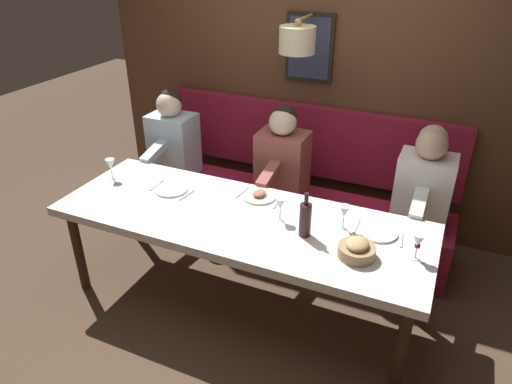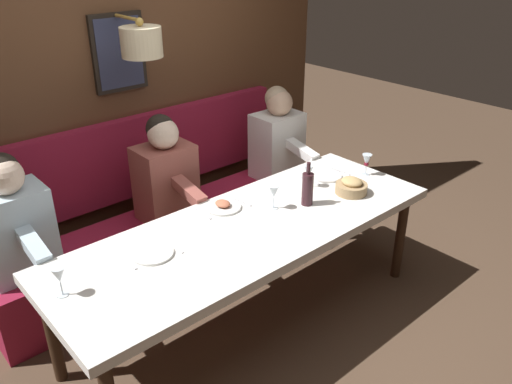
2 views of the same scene
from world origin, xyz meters
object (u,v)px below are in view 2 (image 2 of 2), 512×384
diner_near (165,172)px  diner_middle (14,220)px  wine_glass_2 (59,276)px  dining_table (250,234)px  wine_bottle (308,188)px  wine_glass_3 (274,192)px  wine_glass_0 (367,160)px  diner_nearest (278,136)px  wine_glass_1 (309,172)px  bread_bowl (351,187)px

diner_near → diner_middle: (0.00, 1.06, 0.00)m
diner_middle → wine_glass_2: 0.79m
dining_table → wine_bottle: size_ratio=8.46×
diner_near → wine_glass_3: (-0.82, -0.30, 0.04)m
wine_glass_0 → diner_nearest: bearing=3.7°
wine_glass_1 → wine_glass_3: (-0.07, 0.40, 0.00)m
diner_nearest → wine_glass_1: size_ratio=4.82×
wine_glass_0 → wine_bottle: wine_bottle is taller
wine_glass_2 → wine_glass_0: bearing=-92.6°
wine_glass_1 → wine_bottle: (-0.18, 0.20, -0.00)m
diner_middle → bread_bowl: 2.17m
diner_near → wine_glass_1: size_ratio=4.82×
diner_nearest → wine_glass_2: diner_nearest is taller
diner_near → wine_glass_3: size_ratio=4.82×
diner_nearest → wine_glass_2: bearing=109.4°
dining_table → wine_glass_1: size_ratio=15.48×
wine_bottle → wine_glass_3: bearing=63.1°
diner_middle → wine_glass_0: 2.41m
bread_bowl → diner_middle: bearing=62.3°
diner_middle → wine_glass_1: diner_middle is taller
wine_glass_0 → dining_table: bearing=89.7°
diner_near → wine_bottle: size_ratio=2.64×
diner_near → dining_table: bearing=-177.5°
wine_glass_0 → wine_glass_1: 0.49m
wine_glass_0 → bread_bowl: bearing=110.9°
diner_nearest → wine_glass_0: bearing=-176.3°
dining_table → diner_near: (0.88, 0.04, 0.14)m
wine_glass_1 → bread_bowl: size_ratio=0.75×
diner_nearest → wine_glass_0: size_ratio=4.82×
diner_nearest → wine_bottle: 1.11m
wine_glass_2 → wine_bottle: 1.62m
wine_glass_3 → diner_middle: bearing=59.1°
diner_near → wine_glass_0: size_ratio=4.82×
wine_glass_0 → bread_bowl: (-0.12, 0.32, -0.07)m
diner_nearest → wine_glass_3: bearing=135.0°
diner_nearest → wine_bottle: bearing=146.5°
dining_table → wine_glass_3: (0.07, -0.26, 0.18)m
diner_middle → wine_glass_0: diner_middle is taller
dining_table → bread_bowl: size_ratio=11.54×
wine_glass_1 → wine_bottle: size_ratio=0.55×
wine_glass_3 → wine_bottle: bearing=-116.9°
diner_middle → bread_bowl: bearing=-117.7°
dining_table → wine_glass_2: 1.16m
wine_glass_3 → bread_bowl: bearing=-109.1°
diner_middle → wine_glass_3: (-0.82, -1.36, 0.04)m
diner_middle → diner_nearest: bearing=-90.0°
dining_table → wine_glass_2: wine_glass_2 is taller
wine_glass_1 → wine_bottle: bearing=131.8°
wine_glass_3 → wine_bottle: size_ratio=0.55×
wine_glass_0 → wine_glass_3: same height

